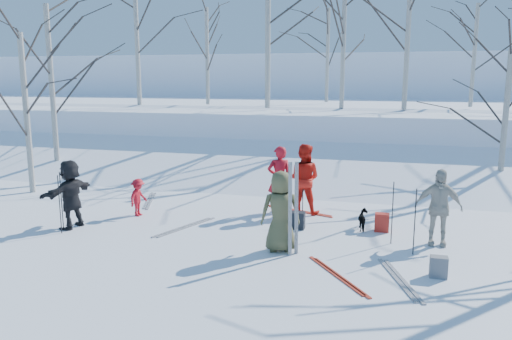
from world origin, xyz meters
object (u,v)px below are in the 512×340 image
(skier_olive_center, at_px, (281,211))
(backpack_red, at_px, (382,222))
(skier_grey_west, at_px, (71,194))
(skier_cream_east, at_px, (438,207))
(backpack_dark, at_px, (297,220))
(dog, at_px, (364,220))
(backpack_grey, at_px, (439,267))
(skier_red_north, at_px, (279,179))
(skier_red_seated, at_px, (138,197))
(skier_redor_behind, at_px, (304,179))

(skier_olive_center, bearing_deg, backpack_red, -153.93)
(skier_grey_west, bearing_deg, skier_cream_east, 105.98)
(backpack_red, xyz_separation_m, backpack_dark, (-1.90, -0.30, -0.01))
(dog, xyz_separation_m, backpack_dark, (-1.50, -0.31, -0.03))
(skier_olive_center, relative_size, backpack_grey, 4.33)
(skier_olive_center, xyz_separation_m, skier_red_north, (-0.68, 2.92, 0.04))
(skier_red_seated, relative_size, backpack_grey, 2.51)
(skier_redor_behind, xyz_separation_m, backpack_dark, (0.11, -1.39, -0.70))
(skier_red_seated, xyz_separation_m, dog, (5.59, 0.27, -0.24))
(skier_redor_behind, height_order, backpack_red, skier_redor_behind)
(skier_red_north, xyz_separation_m, backpack_red, (2.63, -1.06, -0.66))
(skier_red_north, bearing_deg, skier_grey_west, 6.66)
(skier_cream_east, height_order, dog, skier_cream_east)
(skier_grey_west, relative_size, backpack_red, 3.83)
(skier_red_seated, distance_m, skier_grey_west, 1.70)
(backpack_grey, bearing_deg, backpack_red, 112.37)
(skier_olive_center, distance_m, skier_red_north, 3.00)
(skier_cream_east, relative_size, backpack_dark, 4.05)
(skier_olive_center, height_order, skier_red_north, skier_red_north)
(skier_redor_behind, height_order, skier_cream_east, skier_redor_behind)
(skier_red_seated, xyz_separation_m, skier_cream_east, (7.12, -0.38, 0.33))
(skier_olive_center, relative_size, skier_cream_east, 1.02)
(backpack_grey, bearing_deg, skier_grey_west, 173.65)
(skier_red_north, height_order, skier_redor_behind, skier_redor_behind)
(skier_red_north, height_order, skier_grey_west, skier_red_north)
(skier_cream_east, bearing_deg, backpack_dark, 174.06)
(skier_red_north, xyz_separation_m, dog, (2.23, -1.05, -0.63))
(skier_cream_east, bearing_deg, skier_red_seated, 177.44)
(skier_olive_center, height_order, skier_redor_behind, skier_redor_behind)
(skier_olive_center, bearing_deg, skier_red_north, -94.48)
(skier_red_north, relative_size, dog, 3.11)
(skier_redor_behind, distance_m, backpack_grey, 4.73)
(skier_grey_west, xyz_separation_m, backpack_dark, (5.10, 1.28, -0.60))
(skier_red_seated, relative_size, skier_cream_east, 0.59)
(skier_cream_east, distance_m, skier_grey_west, 8.18)
(skier_redor_behind, distance_m, skier_grey_west, 5.66)
(skier_red_seated, height_order, dog, skier_red_seated)
(skier_redor_behind, height_order, backpack_dark, skier_redor_behind)
(skier_redor_behind, xyz_separation_m, backpack_red, (2.01, -1.09, -0.69))
(skier_olive_center, height_order, backpack_dark, skier_olive_center)
(skier_grey_west, relative_size, backpack_dark, 4.02)
(skier_redor_behind, distance_m, skier_red_seated, 4.23)
(skier_olive_center, relative_size, skier_red_seated, 1.72)
(skier_red_seated, bearing_deg, skier_grey_west, 149.85)
(skier_red_seated, distance_m, skier_cream_east, 7.14)
(skier_grey_west, bearing_deg, backpack_grey, 93.03)
(skier_red_north, distance_m, backpack_grey, 5.13)
(skier_olive_center, height_order, skier_grey_west, skier_olive_center)
(skier_redor_behind, relative_size, skier_red_seated, 1.89)
(skier_cream_east, bearing_deg, skier_red_north, 156.22)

